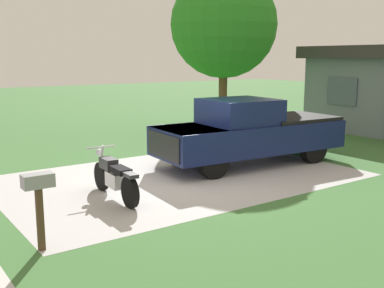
{
  "coord_description": "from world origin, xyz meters",
  "views": [
    {
      "loc": [
        9.78,
        -6.51,
        3.05
      ],
      "look_at": [
        0.33,
        0.15,
        0.9
      ],
      "focal_mm": 43.85,
      "sensor_mm": 36.0,
      "label": 1
    }
  ],
  "objects": [
    {
      "name": "motorcycle",
      "position": [
        0.71,
        -2.19,
        0.47
      ],
      "size": [
        2.21,
        0.7,
        1.09
      ],
      "color": "black",
      "rests_on": "ground"
    },
    {
      "name": "driveway_pad",
      "position": [
        0.0,
        0.0,
        0.0
      ],
      "size": [
        5.76,
        8.94,
        0.01
      ],
      "primitive_type": "cube",
      "color": "#B5B5B5",
      "rests_on": "ground"
    },
    {
      "name": "shade_tree",
      "position": [
        -5.66,
        5.96,
        4.35
      ],
      "size": [
        4.38,
        4.38,
        6.56
      ],
      "color": "brown",
      "rests_on": "ground"
    },
    {
      "name": "ground_plane",
      "position": [
        0.0,
        0.0,
        0.0
      ],
      "size": [
        80.0,
        80.0,
        0.0
      ],
      "primitive_type": "plane",
      "color": "#3E6E36"
    },
    {
      "name": "mailbox",
      "position": [
        2.6,
        -4.4,
        0.98
      ],
      "size": [
        0.26,
        0.48,
        1.26
      ],
      "color": "#4C3823",
      "rests_on": "ground"
    },
    {
      "name": "pickup_truck",
      "position": [
        -0.09,
        2.54,
        0.95
      ],
      "size": [
        2.41,
        5.75,
        1.9
      ],
      "color": "black",
      "rests_on": "ground"
    }
  ]
}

